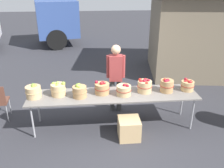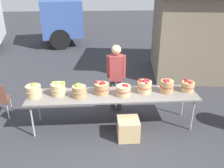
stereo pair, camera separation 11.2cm
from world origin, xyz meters
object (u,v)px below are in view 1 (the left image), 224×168
apple_basket_red_1 (124,90)px  apple_basket_red_4 (187,85)px  apple_basket_red_2 (145,86)px  apple_basket_red_3 (167,85)px  apple_basket_red_0 (102,88)px  produce_crate (129,128)px  apple_basket_green_2 (80,91)px  market_table (113,96)px  apple_basket_green_1 (58,89)px  apple_basket_green_0 (33,92)px  vendor_adult (116,73)px

apple_basket_red_1 → apple_basket_red_4: bearing=4.2°
apple_basket_red_2 → apple_basket_red_3: (0.47, -0.03, 0.00)m
apple_basket_red_0 → produce_crate: bearing=-47.2°
apple_basket_green_2 → apple_basket_red_4: (2.28, 0.11, -0.01)m
apple_basket_red_1 → market_table: bearing=167.0°
apple_basket_green_1 → apple_basket_green_0: bearing=-174.1°
apple_basket_green_1 → apple_basket_red_0: bearing=0.1°
apple_basket_red_0 → vendor_adult: 0.69m
apple_basket_red_1 → produce_crate: size_ratio=0.75×
apple_basket_green_1 → apple_basket_red_3: bearing=-0.8°
apple_basket_green_0 → market_table: bearing=-0.4°
apple_basket_green_0 → apple_basket_red_4: 3.20m
apple_basket_red_1 → vendor_adult: (-0.09, 0.70, 0.09)m
apple_basket_green_1 → market_table: bearing=-3.1°
apple_basket_red_1 → apple_basket_red_3: 0.92m
apple_basket_green_1 → apple_basket_red_0: apple_basket_green_1 is taller
apple_basket_red_2 → produce_crate: (-0.40, -0.54, -0.68)m
market_table → apple_basket_red_0: size_ratio=10.99×
apple_basket_red_2 → vendor_adult: 0.81m
apple_basket_green_1 → apple_basket_red_1: (1.34, -0.11, -0.02)m
apple_basket_green_0 → vendor_adult: 1.84m
apple_basket_red_4 → apple_basket_red_1: bearing=-175.8°
apple_basket_green_2 → apple_basket_red_3: (1.82, 0.08, 0.01)m
apple_basket_red_1 → produce_crate: (0.06, -0.43, -0.65)m
apple_basket_red_4 → vendor_adult: (-1.48, 0.60, 0.09)m
apple_basket_red_3 → apple_basket_green_0: bearing=-179.6°
apple_basket_green_1 → vendor_adult: vendor_adult is taller
apple_basket_red_0 → produce_crate: 0.99m
market_table → apple_basket_red_1: bearing=-13.0°
apple_basket_green_2 → apple_basket_red_2: 1.36m
market_table → vendor_adult: vendor_adult is taller
apple_basket_green_0 → apple_basket_red_3: bearing=0.4°
apple_basket_green_0 → apple_basket_red_4: (3.20, 0.04, -0.01)m
apple_basket_red_0 → apple_basket_red_2: bearing=-0.2°
apple_basket_green_1 → apple_basket_red_1: size_ratio=0.99×
produce_crate → market_table: bearing=119.5°
market_table → apple_basket_green_1: apple_basket_green_1 is taller
apple_basket_red_0 → apple_basket_red_3: bearing=-1.4°
apple_basket_red_1 → apple_basket_red_2: (0.45, 0.11, 0.02)m
apple_basket_green_1 → apple_basket_red_4: bearing=-0.2°
produce_crate → apple_basket_red_1: bearing=97.7°
market_table → apple_basket_green_2: apple_basket_green_2 is taller
apple_basket_green_2 → apple_basket_red_0: (0.46, 0.12, -0.01)m
market_table → produce_crate: 0.75m
apple_basket_red_3 → produce_crate: apple_basket_red_3 is taller
apple_basket_green_2 → vendor_adult: size_ratio=0.19×
produce_crate → apple_basket_red_4: bearing=21.8°
apple_basket_red_3 → apple_basket_red_4: apple_basket_red_3 is taller
market_table → apple_basket_green_1: size_ratio=11.22×
apple_basket_green_1 → apple_basket_red_2: bearing=-0.1°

